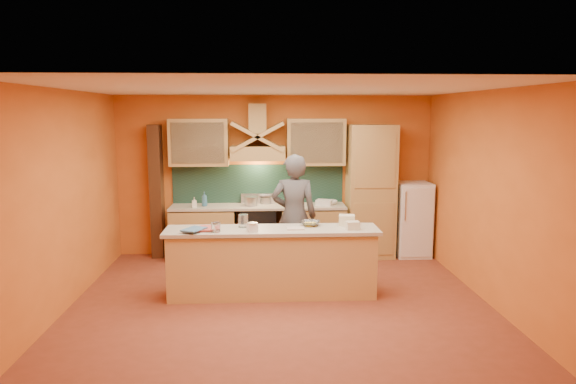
{
  "coord_description": "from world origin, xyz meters",
  "views": [
    {
      "loc": [
        -0.23,
        -6.5,
        2.51
      ],
      "look_at": [
        0.15,
        0.9,
        1.35
      ],
      "focal_mm": 32.0,
      "sensor_mm": 36.0,
      "label": 1
    }
  ],
  "objects_px": {
    "person": "(294,216)",
    "mixing_bowl": "(310,223)",
    "kitchen_scale": "(252,228)",
    "stove": "(258,232)",
    "fridge": "(412,219)"
  },
  "relations": [
    {
      "from": "person",
      "to": "mixing_bowl",
      "type": "relative_size",
      "value": 7.05
    },
    {
      "from": "fridge",
      "to": "mixing_bowl",
      "type": "relative_size",
      "value": 4.84
    },
    {
      "from": "person",
      "to": "mixing_bowl",
      "type": "xyz_separation_m",
      "value": [
        0.18,
        -0.66,
        0.03
      ]
    },
    {
      "from": "fridge",
      "to": "kitchen_scale",
      "type": "distance_m",
      "value": 3.47
    },
    {
      "from": "fridge",
      "to": "kitchen_scale",
      "type": "relative_size",
      "value": 10.37
    },
    {
      "from": "stove",
      "to": "mixing_bowl",
      "type": "height_order",
      "value": "mixing_bowl"
    },
    {
      "from": "fridge",
      "to": "person",
      "type": "height_order",
      "value": "person"
    },
    {
      "from": "person",
      "to": "kitchen_scale",
      "type": "height_order",
      "value": "person"
    },
    {
      "from": "stove",
      "to": "fridge",
      "type": "xyz_separation_m",
      "value": [
        2.7,
        0.0,
        0.2
      ]
    },
    {
      "from": "stove",
      "to": "person",
      "type": "relative_size",
      "value": 0.48
    },
    {
      "from": "kitchen_scale",
      "to": "fridge",
      "type": "bearing_deg",
      "value": 18.6
    },
    {
      "from": "fridge",
      "to": "mixing_bowl",
      "type": "xyz_separation_m",
      "value": [
        -1.97,
        -1.75,
        0.33
      ]
    },
    {
      "from": "stove",
      "to": "person",
      "type": "height_order",
      "value": "person"
    },
    {
      "from": "stove",
      "to": "mixing_bowl",
      "type": "relative_size",
      "value": 3.35
    },
    {
      "from": "person",
      "to": "kitchen_scale",
      "type": "relative_size",
      "value": 15.09
    }
  ]
}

